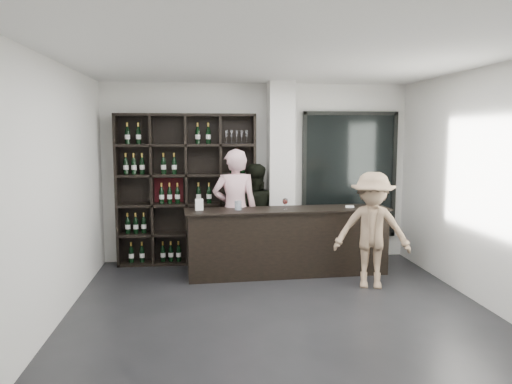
{
  "coord_description": "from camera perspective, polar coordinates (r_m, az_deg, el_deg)",
  "views": [
    {
      "loc": [
        -0.88,
        -5.41,
        2.12
      ],
      "look_at": [
        -0.19,
        1.1,
        1.32
      ],
      "focal_mm": 35.0,
      "sensor_mm": 36.0,
      "label": 1
    }
  ],
  "objects": [
    {
      "name": "floor",
      "position": [
        5.88,
        3.08,
        -14.27
      ],
      "size": [
        5.0,
        5.5,
        0.01
      ],
      "primitive_type": "cube",
      "color": "black",
      "rests_on": "ground"
    },
    {
      "name": "customer",
      "position": [
        6.95,
        13.13,
        -4.28
      ],
      "size": [
        1.14,
        0.84,
        1.58
      ],
      "primitive_type": "imported",
      "rotation": [
        0.0,
        0.0,
        -0.27
      ],
      "color": "#8D7257",
      "rests_on": "floor"
    },
    {
      "name": "structural_column",
      "position": [
        8.0,
        2.83,
        2.11
      ],
      "size": [
        0.4,
        0.4,
        2.9
      ],
      "primitive_type": "cube",
      "color": "silver",
      "rests_on": "floor"
    },
    {
      "name": "glass_panel",
      "position": [
        8.49,
        10.63,
        1.93
      ],
      "size": [
        1.6,
        0.08,
        2.1
      ],
      "color": "black",
      "rests_on": "floor"
    },
    {
      "name": "tasting_counter",
      "position": [
        7.44,
        3.64,
        -5.68
      ],
      "size": [
        3.02,
        0.63,
        0.99
      ],
      "rotation": [
        0.0,
        0.0,
        0.06
      ],
      "color": "black",
      "rests_on": "floor"
    },
    {
      "name": "taster_pink",
      "position": [
        7.53,
        -2.41,
        -2.15
      ],
      "size": [
        0.69,
        0.47,
        1.87
      ],
      "primitive_type": "imported",
      "rotation": [
        0.0,
        0.0,
        3.11
      ],
      "color": "#D5A2AA",
      "rests_on": "floor"
    },
    {
      "name": "wine_glass",
      "position": [
        7.25,
        3.35,
        -1.28
      ],
      "size": [
        0.1,
        0.1,
        0.19
      ],
      "primitive_type": null,
      "rotation": [
        0.0,
        0.0,
        -0.29
      ],
      "color": "white",
      "rests_on": "tasting_counter"
    },
    {
      "name": "napkin_stack",
      "position": [
        7.6,
        10.66,
        -1.65
      ],
      "size": [
        0.15,
        0.15,
        0.02
      ],
      "primitive_type": "cube",
      "rotation": [
        0.0,
        0.0,
        -0.22
      ],
      "color": "white",
      "rests_on": "tasting_counter"
    },
    {
      "name": "taster_black",
      "position": [
        7.96,
        -0.33,
        -2.56
      ],
      "size": [
        0.89,
        0.75,
        1.62
      ],
      "primitive_type": "imported",
      "rotation": [
        0.0,
        0.0,
        2.96
      ],
      "color": "black",
      "rests_on": "floor"
    },
    {
      "name": "wine_shelf",
      "position": [
        8.03,
        -7.92,
        0.28
      ],
      "size": [
        2.2,
        0.35,
        2.4
      ],
      "primitive_type": null,
      "color": "black",
      "rests_on": "floor"
    },
    {
      "name": "card_stand",
      "position": [
        7.22,
        -6.53,
        -1.44
      ],
      "size": [
        0.12,
        0.08,
        0.17
      ],
      "primitive_type": "cube",
      "rotation": [
        0.0,
        0.0,
        0.21
      ],
      "color": "white",
      "rests_on": "tasting_counter"
    },
    {
      "name": "spit_cup",
      "position": [
        7.22,
        -2.06,
        -1.54
      ],
      "size": [
        0.11,
        0.11,
        0.13
      ],
      "primitive_type": "cylinder",
      "rotation": [
        0.0,
        0.0,
        0.08
      ],
      "color": "silver",
      "rests_on": "tasting_counter"
    }
  ]
}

